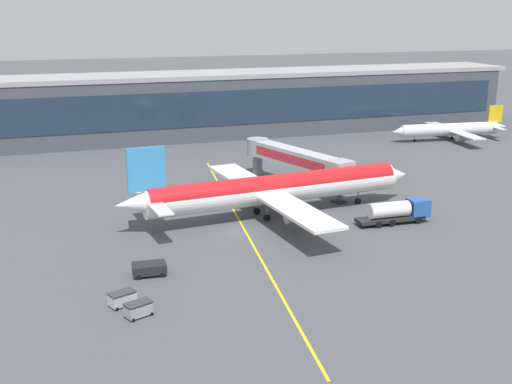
# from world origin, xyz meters

# --- Properties ---
(ground_plane) EXTENTS (700.00, 700.00, 0.00)m
(ground_plane) POSITION_xyz_m (0.00, 0.00, 0.00)
(ground_plane) COLOR #47494F
(apron_lead_in_line) EXTENTS (10.88, 79.34, 0.01)m
(apron_lead_in_line) POSITION_xyz_m (1.46, 2.00, 0.00)
(apron_lead_in_line) COLOR yellow
(apron_lead_in_line) RESTS_ON ground_plane
(terminal_building) EXTENTS (204.08, 17.01, 15.15)m
(terminal_building) POSITION_xyz_m (-8.86, 69.95, 7.60)
(terminal_building) COLOR #424751
(terminal_building) RESTS_ON ground_plane
(main_airliner) EXTENTS (46.75, 37.23, 11.92)m
(main_airliner) POSITION_xyz_m (7.40, 5.16, 4.12)
(main_airliner) COLOR white
(main_airliner) RESTS_ON ground_plane
(jet_bridge) EXTENTS (10.51, 24.94, 6.82)m
(jet_bridge) POSITION_xyz_m (16.04, 19.42, 5.13)
(jet_bridge) COLOR #B2B7BC
(jet_bridge) RESTS_ON ground_plane
(fuel_tanker) EXTENTS (10.86, 2.90, 3.25)m
(fuel_tanker) POSITION_xyz_m (22.78, -3.59, 1.75)
(fuel_tanker) COLOR #232326
(fuel_tanker) RESTS_ON ground_plane
(pushback_tug) EXTENTS (3.95, 2.56, 1.40)m
(pushback_tug) POSITION_xyz_m (-13.94, -10.97, 0.85)
(pushback_tug) COLOR black
(pushback_tug) RESTS_ON ground_plane
(baggage_cart_0) EXTENTS (3.03, 2.41, 1.48)m
(baggage_cart_0) POSITION_xyz_m (-16.66, -20.95, 0.78)
(baggage_cart_0) COLOR gray
(baggage_cart_0) RESTS_ON ground_plane
(baggage_cart_1) EXTENTS (3.03, 2.41, 1.48)m
(baggage_cart_1) POSITION_xyz_m (-17.85, -17.98, 0.78)
(baggage_cart_1) COLOR #B2B7BC
(baggage_cart_1) RESTS_ON ground_plane
(commuter_jet_near) EXTENTS (29.10, 23.10, 7.90)m
(commuter_jet_near) POSITION_xyz_m (66.24, 45.96, 2.64)
(commuter_jet_near) COLOR silver
(commuter_jet_near) RESTS_ON ground_plane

